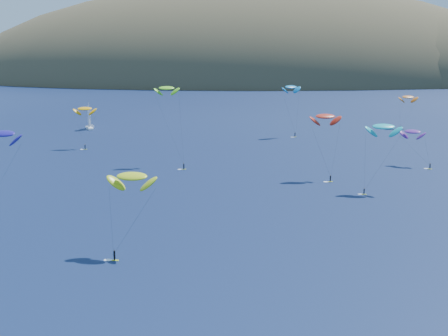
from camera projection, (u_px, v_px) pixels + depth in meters
name	position (u px, v px, depth m)	size (l,w,h in m)	color
island	(271.00, 89.00, 637.72)	(730.00, 300.00, 210.00)	#3D3526
sailboat	(89.00, 127.00, 290.25)	(10.42, 9.79, 12.45)	white
kitesurfer_1	(85.00, 109.00, 240.30)	(8.96, 7.78, 17.48)	#D3E519
kitesurfer_2	(132.00, 176.00, 123.65)	(10.08, 9.16, 18.12)	#D3E519
kitesurfer_3	(167.00, 88.00, 208.74)	(11.43, 14.07, 27.81)	#D3E519
kitesurfer_4	(291.00, 87.00, 267.16)	(9.87, 8.39, 23.66)	#D3E519
kitesurfer_5	(384.00, 127.00, 172.65)	(11.41, 8.19, 20.76)	#D3E519
kitesurfer_6	(413.00, 132.00, 208.61)	(9.54, 11.73, 13.59)	#D3E519
kitesurfer_9	(325.00, 116.00, 188.48)	(9.88, 9.78, 21.48)	#D3E519
kitesurfer_10	(3.00, 134.00, 155.17)	(10.66, 11.82, 21.62)	#D3E519
kitesurfer_11	(408.00, 97.00, 292.21)	(10.79, 11.55, 17.01)	#D3E519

